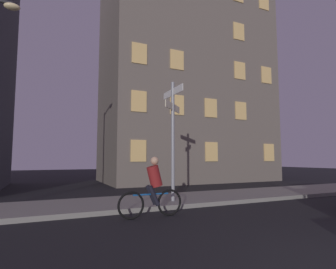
# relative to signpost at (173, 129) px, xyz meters

# --- Properties ---
(sidewalk_kerb) EXTENTS (40.00, 2.76, 0.14)m
(sidewalk_kerb) POSITION_rel_signpost_xyz_m (-0.22, 0.62, -2.49)
(sidewalk_kerb) COLOR gray
(sidewalk_kerb) RESTS_ON ground_plane
(signpost) EXTENTS (1.03, 1.51, 4.09)m
(signpost) POSITION_rel_signpost_xyz_m (0.00, 0.00, 0.00)
(signpost) COLOR gray
(signpost) RESTS_ON sidewalk_kerb
(cyclist) EXTENTS (1.82, 0.33, 1.61)m
(cyclist) POSITION_rel_signpost_xyz_m (-1.32, -1.49, -1.81)
(cyclist) COLOR black
(cyclist) RESTS_ON ground_plane
(building_right_block) EXTENTS (11.95, 6.14, 19.61)m
(building_right_block) POSITION_rel_signpost_xyz_m (5.48, 8.89, 7.24)
(building_right_block) COLOR #6B6056
(building_right_block) RESTS_ON ground_plane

